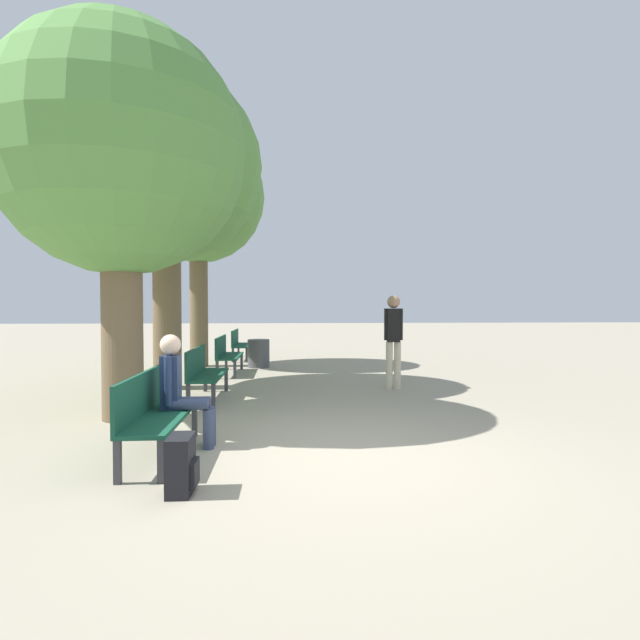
{
  "coord_description": "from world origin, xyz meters",
  "views": [
    {
      "loc": [
        -0.5,
        -5.15,
        1.57
      ],
      "look_at": [
        0.24,
        5.82,
        1.26
      ],
      "focal_mm": 28.0,
      "sensor_mm": 36.0,
      "label": 1
    }
  ],
  "objects_px": {
    "tree_row_1": "(166,168)",
    "trash_bin": "(259,353)",
    "tree_row_0": "(120,154)",
    "tree_row_2": "(198,198)",
    "backpack": "(181,465)",
    "bench_row_3": "(239,342)",
    "bench_row_1": "(203,370)",
    "pedestrian_near": "(393,335)",
    "bench_row_2": "(226,352)",
    "bench_row_0": "(153,409)",
    "person_seated": "(181,388)"
  },
  "relations": [
    {
      "from": "tree_row_0",
      "to": "trash_bin",
      "type": "height_order",
      "value": "tree_row_0"
    },
    {
      "from": "bench_row_1",
      "to": "tree_row_1",
      "type": "distance_m",
      "value": 3.97
    },
    {
      "from": "tree_row_1",
      "to": "trash_bin",
      "type": "distance_m",
      "value": 5.18
    },
    {
      "from": "bench_row_0",
      "to": "backpack",
      "type": "bearing_deg",
      "value": -64.15
    },
    {
      "from": "bench_row_3",
      "to": "backpack",
      "type": "xyz_separation_m",
      "value": [
        0.51,
        -10.53,
        -0.26
      ]
    },
    {
      "from": "bench_row_2",
      "to": "pedestrian_near",
      "type": "distance_m",
      "value": 4.14
    },
    {
      "from": "person_seated",
      "to": "backpack",
      "type": "distance_m",
      "value": 1.46
    },
    {
      "from": "tree_row_1",
      "to": "trash_bin",
      "type": "relative_size",
      "value": 8.5
    },
    {
      "from": "bench_row_1",
      "to": "tree_row_1",
      "type": "height_order",
      "value": "tree_row_1"
    },
    {
      "from": "tree_row_0",
      "to": "pedestrian_near",
      "type": "relative_size",
      "value": 3.06
    },
    {
      "from": "bench_row_3",
      "to": "bench_row_1",
      "type": "bearing_deg",
      "value": -90.0
    },
    {
      "from": "bench_row_0",
      "to": "pedestrian_near",
      "type": "relative_size",
      "value": 0.96
    },
    {
      "from": "bench_row_0",
      "to": "pedestrian_near",
      "type": "bearing_deg",
      "value": 49.72
    },
    {
      "from": "bench_row_2",
      "to": "trash_bin",
      "type": "height_order",
      "value": "bench_row_2"
    },
    {
      "from": "tree_row_0",
      "to": "tree_row_1",
      "type": "xyz_separation_m",
      "value": [
        -0.0,
        2.6,
        0.52
      ]
    },
    {
      "from": "tree_row_0",
      "to": "tree_row_2",
      "type": "bearing_deg",
      "value": 90.0
    },
    {
      "from": "tree_row_1",
      "to": "tree_row_2",
      "type": "relative_size",
      "value": 0.99
    },
    {
      "from": "tree_row_0",
      "to": "tree_row_2",
      "type": "height_order",
      "value": "tree_row_2"
    },
    {
      "from": "trash_bin",
      "to": "bench_row_2",
      "type": "bearing_deg",
      "value": -119.23
    },
    {
      "from": "bench_row_1",
      "to": "trash_bin",
      "type": "height_order",
      "value": "bench_row_1"
    },
    {
      "from": "bench_row_0",
      "to": "pedestrian_near",
      "type": "height_order",
      "value": "pedestrian_near"
    },
    {
      "from": "tree_row_1",
      "to": "backpack",
      "type": "bearing_deg",
      "value": -75.71
    },
    {
      "from": "bench_row_2",
      "to": "trash_bin",
      "type": "bearing_deg",
      "value": 60.77
    },
    {
      "from": "bench_row_3",
      "to": "trash_bin",
      "type": "bearing_deg",
      "value": -70.8
    },
    {
      "from": "bench_row_1",
      "to": "person_seated",
      "type": "height_order",
      "value": "person_seated"
    },
    {
      "from": "tree_row_2",
      "to": "person_seated",
      "type": "bearing_deg",
      "value": -81.65
    },
    {
      "from": "bench_row_3",
      "to": "tree_row_2",
      "type": "height_order",
      "value": "tree_row_2"
    },
    {
      "from": "bench_row_0",
      "to": "bench_row_1",
      "type": "distance_m",
      "value": 3.16
    },
    {
      "from": "bench_row_0",
      "to": "bench_row_2",
      "type": "xyz_separation_m",
      "value": [
        0.0,
        6.31,
        0.0
      ]
    },
    {
      "from": "bench_row_0",
      "to": "bench_row_3",
      "type": "height_order",
      "value": "same"
    },
    {
      "from": "bench_row_1",
      "to": "bench_row_2",
      "type": "distance_m",
      "value": 3.16
    },
    {
      "from": "tree_row_2",
      "to": "trash_bin",
      "type": "height_order",
      "value": "tree_row_2"
    },
    {
      "from": "bench_row_1",
      "to": "pedestrian_near",
      "type": "relative_size",
      "value": 0.96
    },
    {
      "from": "tree_row_1",
      "to": "trash_bin",
      "type": "height_order",
      "value": "tree_row_1"
    },
    {
      "from": "bench_row_1",
      "to": "backpack",
      "type": "bearing_deg",
      "value": -83.05
    },
    {
      "from": "bench_row_0",
      "to": "backpack",
      "type": "xyz_separation_m",
      "value": [
        0.51,
        -1.06,
        -0.26
      ]
    },
    {
      "from": "trash_bin",
      "to": "bench_row_3",
      "type": "bearing_deg",
      "value": 109.2
    },
    {
      "from": "pedestrian_near",
      "to": "tree_row_2",
      "type": "bearing_deg",
      "value": 138.41
    },
    {
      "from": "bench_row_1",
      "to": "bench_row_3",
      "type": "xyz_separation_m",
      "value": [
        0.0,
        6.31,
        0.0
      ]
    },
    {
      "from": "bench_row_1",
      "to": "backpack",
      "type": "distance_m",
      "value": 4.26
    },
    {
      "from": "bench_row_0",
      "to": "tree_row_1",
      "type": "relative_size",
      "value": 0.28
    },
    {
      "from": "bench_row_3",
      "to": "backpack",
      "type": "distance_m",
      "value": 10.55
    },
    {
      "from": "person_seated",
      "to": "pedestrian_near",
      "type": "bearing_deg",
      "value": 49.44
    },
    {
      "from": "bench_row_1",
      "to": "tree_row_1",
      "type": "bearing_deg",
      "value": 125.41
    },
    {
      "from": "person_seated",
      "to": "pedestrian_near",
      "type": "xyz_separation_m",
      "value": [
        3.18,
        3.71,
        0.35
      ]
    },
    {
      "from": "tree_row_2",
      "to": "backpack",
      "type": "height_order",
      "value": "tree_row_2"
    },
    {
      "from": "tree_row_2",
      "to": "bench_row_0",
      "type": "bearing_deg",
      "value": -83.64
    },
    {
      "from": "tree_row_1",
      "to": "backpack",
      "type": "distance_m",
      "value": 6.86
    },
    {
      "from": "bench_row_3",
      "to": "tree_row_1",
      "type": "distance_m",
      "value": 6.33
    },
    {
      "from": "tree_row_0",
      "to": "backpack",
      "type": "xyz_separation_m",
      "value": [
        1.39,
        -2.85,
        -3.42
      ]
    }
  ]
}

